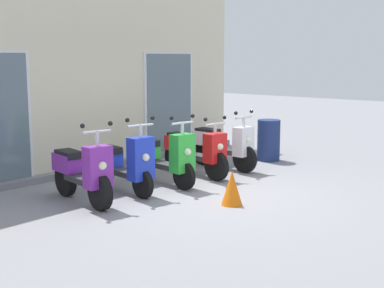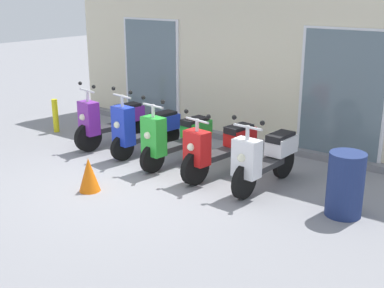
{
  "view_description": "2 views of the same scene",
  "coord_description": "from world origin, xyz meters",
  "px_view_note": "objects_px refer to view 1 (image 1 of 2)",
  "views": [
    {
      "loc": [
        -6.59,
        -5.26,
        2.19
      ],
      "look_at": [
        0.65,
        0.9,
        0.64
      ],
      "focal_mm": 50.03,
      "sensor_mm": 36.0,
      "label": 1
    },
    {
      "loc": [
        5.11,
        -5.3,
        2.91
      ],
      "look_at": [
        0.69,
        0.57,
        0.61
      ],
      "focal_mm": 46.65,
      "sensor_mm": 36.0,
      "label": 2
    }
  ],
  "objects_px": {
    "traffic_cone": "(232,188)",
    "scooter_green": "(163,156)",
    "scooter_red": "(195,151)",
    "scooter_white": "(224,144)",
    "scooter_blue": "(124,163)",
    "trash_bin": "(269,140)",
    "scooter_purple": "(82,172)"
  },
  "relations": [
    {
      "from": "scooter_red",
      "to": "scooter_white",
      "type": "bearing_deg",
      "value": -2.49
    },
    {
      "from": "scooter_green",
      "to": "trash_bin",
      "type": "distance_m",
      "value": 3.05
    },
    {
      "from": "scooter_blue",
      "to": "scooter_white",
      "type": "xyz_separation_m",
      "value": [
        2.54,
        -0.11,
        0.0
      ]
    },
    {
      "from": "traffic_cone",
      "to": "scooter_green",
      "type": "bearing_deg",
      "value": 79.98
    },
    {
      "from": "scooter_purple",
      "to": "scooter_green",
      "type": "height_order",
      "value": "scooter_purple"
    },
    {
      "from": "scooter_blue",
      "to": "scooter_red",
      "type": "bearing_deg",
      "value": -2.49
    },
    {
      "from": "scooter_purple",
      "to": "scooter_blue",
      "type": "xyz_separation_m",
      "value": [
        0.86,
        0.01,
        0.01
      ]
    },
    {
      "from": "scooter_red",
      "to": "traffic_cone",
      "type": "xyz_separation_m",
      "value": [
        -1.19,
        -1.72,
        -0.21
      ]
    },
    {
      "from": "scooter_blue",
      "to": "trash_bin",
      "type": "relative_size",
      "value": 1.78
    },
    {
      "from": "traffic_cone",
      "to": "trash_bin",
      "type": "bearing_deg",
      "value": 23.87
    },
    {
      "from": "scooter_red",
      "to": "scooter_green",
      "type": "bearing_deg",
      "value": -178.01
    },
    {
      "from": "scooter_blue",
      "to": "scooter_red",
      "type": "relative_size",
      "value": 0.92
    },
    {
      "from": "scooter_green",
      "to": "trash_bin",
      "type": "xyz_separation_m",
      "value": [
        3.04,
        -0.21,
        -0.06
      ]
    },
    {
      "from": "scooter_blue",
      "to": "scooter_green",
      "type": "distance_m",
      "value": 0.82
    },
    {
      "from": "scooter_green",
      "to": "scooter_purple",
      "type": "bearing_deg",
      "value": 176.83
    },
    {
      "from": "scooter_purple",
      "to": "trash_bin",
      "type": "distance_m",
      "value": 4.73
    },
    {
      "from": "scooter_green",
      "to": "scooter_red",
      "type": "xyz_separation_m",
      "value": [
        0.9,
        0.03,
        -0.02
      ]
    },
    {
      "from": "trash_bin",
      "to": "traffic_cone",
      "type": "relative_size",
      "value": 1.68
    },
    {
      "from": "scooter_red",
      "to": "trash_bin",
      "type": "height_order",
      "value": "scooter_red"
    },
    {
      "from": "scooter_red",
      "to": "scooter_white",
      "type": "height_order",
      "value": "scooter_white"
    },
    {
      "from": "scooter_blue",
      "to": "traffic_cone",
      "type": "relative_size",
      "value": 3.0
    },
    {
      "from": "traffic_cone",
      "to": "scooter_blue",
      "type": "bearing_deg",
      "value": 105.96
    },
    {
      "from": "scooter_red",
      "to": "scooter_purple",
      "type": "bearing_deg",
      "value": 178.63
    },
    {
      "from": "traffic_cone",
      "to": "scooter_purple",
      "type": "bearing_deg",
      "value": 127.58
    },
    {
      "from": "scooter_green",
      "to": "trash_bin",
      "type": "height_order",
      "value": "scooter_green"
    },
    {
      "from": "scooter_purple",
      "to": "trash_bin",
      "type": "xyz_separation_m",
      "value": [
        4.72,
        -0.31,
        -0.04
      ]
    },
    {
      "from": "scooter_blue",
      "to": "scooter_green",
      "type": "bearing_deg",
      "value": -7.38
    },
    {
      "from": "scooter_red",
      "to": "trash_bin",
      "type": "bearing_deg",
      "value": -6.5
    },
    {
      "from": "scooter_purple",
      "to": "traffic_cone",
      "type": "bearing_deg",
      "value": -52.42
    },
    {
      "from": "scooter_blue",
      "to": "scooter_red",
      "type": "height_order",
      "value": "scooter_blue"
    },
    {
      "from": "scooter_blue",
      "to": "scooter_green",
      "type": "xyz_separation_m",
      "value": [
        0.81,
        -0.11,
        0.0
      ]
    },
    {
      "from": "trash_bin",
      "to": "scooter_purple",
      "type": "bearing_deg",
      "value": 176.28
    }
  ]
}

